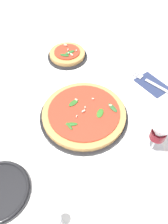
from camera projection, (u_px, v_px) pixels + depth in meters
ground_plane at (92, 115)px, 0.80m from camera, size 6.00×6.00×0.00m
pizza_arugula_main at (84, 114)px, 0.78m from camera, size 0.32×0.32×0.05m
pizza_personal_side at (67, 55)px, 1.00m from camera, size 0.18×0.18×0.05m
wine_glass at (160, 131)px, 0.63m from camera, size 0.09×0.09×0.15m
napkin at (152, 84)px, 0.90m from camera, size 0.15×0.12×0.01m
fork at (151, 82)px, 0.90m from camera, size 0.18×0.10×0.00m
shaker_pepper at (56, 222)px, 0.55m from camera, size 0.03×0.03×0.07m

